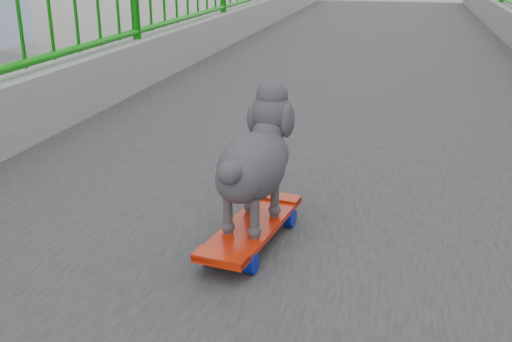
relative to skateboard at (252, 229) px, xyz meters
name	(u,v)px	position (x,y,z in m)	size (l,w,h in m)	color
skateboard	(252,229)	(0.00, 0.00, 0.00)	(0.22, 0.52, 0.07)	red
poodle	(255,159)	(0.00, 0.02, 0.22)	(0.23, 0.45, 0.37)	#29272B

